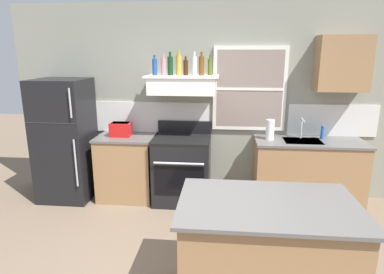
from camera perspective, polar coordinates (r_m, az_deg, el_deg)
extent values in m
cube|color=gray|center=(4.74, 1.82, 6.02)|extent=(5.40, 0.06, 2.70)
cube|color=silver|center=(4.94, -11.69, 3.49)|extent=(2.50, 0.02, 0.44)
cube|color=silver|center=(4.95, 23.05, 2.65)|extent=(1.20, 0.02, 0.44)
cube|color=white|center=(4.66, 9.88, 8.16)|extent=(1.00, 0.04, 1.15)
cube|color=gray|center=(4.65, 9.89, 8.14)|extent=(0.90, 0.01, 1.05)
cube|color=white|center=(4.64, 9.89, 8.13)|extent=(0.90, 0.02, 0.04)
cube|color=black|center=(4.96, -21.00, -0.48)|extent=(0.70, 0.68, 1.69)
cube|color=#333333|center=(4.60, -23.21, 2.22)|extent=(0.69, 0.00, 0.01)
cylinder|color=#A5A8AD|center=(4.57, -19.42, -4.29)|extent=(0.02, 0.02, 0.64)
cylinder|color=#A5A8AD|center=(4.40, -20.27, 5.50)|extent=(0.02, 0.02, 0.37)
cube|color=#9E754C|center=(4.82, -11.13, -5.25)|extent=(0.76, 0.60, 0.88)
cube|color=#605E5B|center=(4.69, -11.40, -0.01)|extent=(0.79, 0.63, 0.03)
cube|color=red|center=(4.68, -12.16, 1.30)|extent=(0.28, 0.20, 0.19)
cube|color=black|center=(4.66, -12.22, 2.36)|extent=(0.24, 0.16, 0.01)
cube|color=black|center=(4.72, -13.86, 1.74)|extent=(0.02, 0.03, 0.02)
cube|color=black|center=(4.63, -1.68, -5.90)|extent=(0.76, 0.64, 0.87)
cube|color=black|center=(4.49, -1.72, -0.45)|extent=(0.76, 0.64, 0.04)
cube|color=black|center=(4.74, -1.29, 1.73)|extent=(0.76, 0.06, 0.18)
cube|color=black|center=(4.33, -2.22, -7.57)|extent=(0.65, 0.01, 0.40)
cylinder|color=silver|center=(4.21, -2.32, -4.59)|extent=(0.65, 0.03, 0.03)
cube|color=white|center=(4.46, -1.63, 8.86)|extent=(0.88, 0.48, 0.22)
cube|color=#262628|center=(4.25, -2.00, 7.49)|extent=(0.75, 0.02, 0.04)
cube|color=white|center=(4.45, -1.64, 10.43)|extent=(0.96, 0.52, 0.02)
cylinder|color=#1E478C|center=(4.49, -6.44, 11.88)|extent=(0.07, 0.07, 0.21)
cylinder|color=#1E478C|center=(4.48, -6.49, 13.56)|extent=(0.03, 0.03, 0.05)
cylinder|color=#C67F84|center=(4.46, -4.91, 11.98)|extent=(0.07, 0.07, 0.22)
cylinder|color=#C67F84|center=(4.45, -4.95, 13.77)|extent=(0.03, 0.03, 0.06)
cylinder|color=#143819|center=(4.45, -3.76, 12.13)|extent=(0.07, 0.07, 0.24)
cylinder|color=#143819|center=(4.45, -3.80, 14.07)|extent=(0.03, 0.03, 0.06)
cylinder|color=#B29333|center=(4.44, -2.26, 12.24)|extent=(0.08, 0.08, 0.26)
cylinder|color=#B29333|center=(4.44, -2.28, 14.31)|extent=(0.03, 0.03, 0.06)
cylinder|color=#381E0F|center=(4.43, -1.08, 11.84)|extent=(0.06, 0.06, 0.20)
cylinder|color=#381E0F|center=(4.43, -1.09, 13.42)|extent=(0.03, 0.03, 0.05)
cylinder|color=silver|center=(4.39, 0.41, 12.14)|extent=(0.06, 0.06, 0.24)
cylinder|color=silver|center=(4.39, 0.42, 14.12)|extent=(0.03, 0.03, 0.06)
cylinder|color=brown|center=(4.43, 1.61, 12.14)|extent=(0.07, 0.07, 0.24)
cylinder|color=brown|center=(4.43, 1.63, 14.10)|extent=(0.03, 0.03, 0.06)
cylinder|color=#4C601E|center=(4.46, 3.12, 11.94)|extent=(0.06, 0.06, 0.21)
cylinder|color=#4C601E|center=(4.45, 3.15, 13.63)|extent=(0.03, 0.03, 0.05)
cube|color=#9E754C|center=(4.77, 19.21, -6.04)|extent=(1.40, 0.60, 0.88)
cube|color=#605E5B|center=(4.64, 19.67, -0.76)|extent=(1.43, 0.63, 0.03)
cube|color=#B7BABC|center=(4.59, 18.53, -0.69)|extent=(0.48, 0.36, 0.01)
cylinder|color=silver|center=(4.69, 18.30, 1.48)|extent=(0.03, 0.03, 0.28)
cylinder|color=silver|center=(4.59, 18.63, 2.71)|extent=(0.02, 0.16, 0.02)
cylinder|color=white|center=(4.50, 13.31, 1.23)|extent=(0.11, 0.11, 0.27)
cylinder|color=blue|center=(4.75, 21.60, 0.73)|extent=(0.06, 0.06, 0.18)
cube|color=#9E754C|center=(2.91, 12.50, -19.38)|extent=(1.32, 0.82, 0.88)
cube|color=#605E5B|center=(2.68, 13.04, -11.27)|extent=(1.40, 0.90, 0.03)
cube|color=#9E754C|center=(4.73, 24.51, 11.44)|extent=(0.64, 0.32, 0.70)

